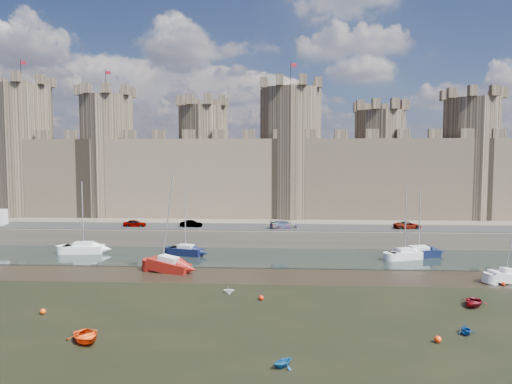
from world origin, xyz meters
TOP-DOWN VIEW (x-y plane):
  - ground at (0.00, 0.00)m, footprint 160.00×160.00m
  - seaweed_patch at (0.00, -6.00)m, footprint 70.00×34.00m
  - water_channel at (0.00, 24.00)m, footprint 160.00×12.00m
  - quay at (0.00, 60.00)m, footprint 160.00×60.00m
  - road at (0.00, 34.00)m, footprint 160.00×7.00m
  - castle at (-0.64, 48.00)m, footprint 108.50×11.00m
  - car_0 at (-22.18, 33.26)m, footprint 3.48×1.53m
  - car_1 at (-13.40, 33.36)m, footprint 3.40×1.36m
  - car_2 at (0.86, 33.03)m, footprint 4.70×3.00m
  - car_3 at (19.33, 33.56)m, footprint 4.28×2.38m
  - sailboat_0 at (-26.69, 25.06)m, footprint 5.45×2.57m
  - sailboat_1 at (-12.40, 24.53)m, footprint 4.82×2.90m
  - sailboat_2 at (16.28, 23.54)m, footprint 4.63×3.01m
  - sailboat_3 at (18.54, 25.14)m, footprint 5.64×3.34m
  - sailboat_4 at (-12.51, 15.72)m, footprint 5.25×3.20m
  - sailboat_5 at (24.50, 13.22)m, footprint 4.49×2.21m
  - dinghy_0 at (-13.42, -4.54)m, footprint 3.82×3.95m
  - dinghy_1 at (0.57, -7.78)m, footprint 1.94×1.91m
  - dinghy_3 at (-4.62, 7.80)m, footprint 1.26×1.11m
  - dinghy_4 at (17.41, 5.20)m, footprint 3.28×3.59m
  - dinghy_5 at (14.10, -1.58)m, footprint 1.27×1.46m
  - buoy_0 at (-19.49, 0.95)m, footprint 0.48×0.48m
  - buoy_1 at (-1.39, 5.74)m, footprint 0.46×0.46m
  - buoy_2 at (11.50, -3.27)m, footprint 0.50×0.50m
  - buoy_3 at (23.21, 12.00)m, footprint 0.39×0.39m

SIDE VIEW (x-z plane):
  - ground at x=0.00m, z-range 0.00..0.00m
  - seaweed_patch at x=0.00m, z-range 0.00..0.01m
  - water_channel at x=0.00m, z-range 0.00..0.08m
  - buoy_3 at x=23.21m, z-range 0.00..0.39m
  - buoy_1 at x=-1.39m, z-range 0.00..0.46m
  - buoy_0 at x=-19.49m, z-range 0.00..0.48m
  - buoy_2 at x=11.50m, z-range 0.00..0.50m
  - dinghy_4 at x=17.41m, z-range 0.00..0.61m
  - dinghy_3 at x=-4.62m, z-range 0.00..0.62m
  - dinghy_0 at x=-13.42m, z-range 0.00..0.67m
  - dinghy_5 at x=14.10m, z-range 0.00..0.76m
  - dinghy_1 at x=0.57m, z-range 0.00..0.78m
  - sailboat_5 at x=24.50m, z-range -3.97..5.34m
  - sailboat_3 at x=18.54m, z-range -3.90..5.37m
  - sailboat_1 at x=-12.40m, z-range -3.79..5.26m
  - sailboat_2 at x=16.28m, z-range -3.89..5.42m
  - sailboat_0 at x=-26.69m, z-range -4.16..5.71m
  - sailboat_4 at x=-12.51m, z-range -4.92..6.56m
  - quay at x=0.00m, z-range 0.00..2.50m
  - road at x=0.00m, z-range 2.50..2.60m
  - car_1 at x=-13.40m, z-range 2.50..3.60m
  - car_3 at x=19.33m, z-range 2.50..3.63m
  - car_0 at x=-22.18m, z-range 2.50..3.66m
  - car_2 at x=0.86m, z-range 2.50..3.77m
  - castle at x=-0.64m, z-range -2.83..26.17m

